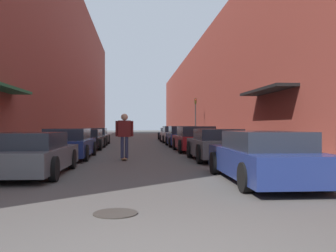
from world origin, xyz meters
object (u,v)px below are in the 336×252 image
Objects in this scene: parked_car_right_1 at (217,145)px; skateboarder at (124,131)px; parked_car_left_3 at (95,137)px; parked_car_right_4 at (173,135)px; parked_car_left_0 at (30,154)px; parked_car_left_2 at (86,139)px; parked_car_left_1 at (69,144)px; parked_car_right_0 at (263,157)px; parked_car_right_2 at (195,139)px; manhole_cover at (115,213)px; parked_car_right_3 at (181,137)px; traffic_light at (195,115)px; parked_car_right_5 at (169,134)px.

skateboarder is at bearing 172.26° from parked_car_right_1.
parked_car_left_3 is 0.97× the size of parked_car_right_4.
parked_car_left_2 is at bearing 89.56° from parked_car_left_0.
parked_car_left_1 reaches higher than parked_car_right_0.
manhole_cover is at bearing -104.22° from parked_car_right_2.
skateboarder reaches higher than parked_car_right_1.
parked_car_left_1 is 6.72× the size of manhole_cover.
skateboarder reaches higher than parked_car_left_1.
parked_car_right_3 is at bearing 23.24° from parked_car_left_2.
parked_car_right_3 is 1.16× the size of traffic_light.
traffic_light reaches higher than parked_car_right_3.
parked_car_left_0 reaches higher than manhole_cover.
parked_car_right_1 is at bearing -90.13° from parked_car_right_5.
parked_car_left_3 is at bearing 101.50° from skateboarder.
parked_car_left_1 is at bearing 166.97° from parked_car_right_1.
parked_car_right_5 is at bearing 72.72° from parked_car_left_1.
parked_car_right_3 is at bearing 70.07° from skateboarder.
parked_car_right_2 is at bearing 90.45° from parked_car_right_1.
parked_car_left_2 is at bearing 98.85° from manhole_cover.
traffic_light reaches higher than parked_car_right_1.
parked_car_left_3 is 12.31m from skateboarder.
parked_car_right_5 is 2.37× the size of skateboarder.
skateboarder is 0.52× the size of traffic_light.
parked_car_left_0 is 1.24× the size of traffic_light.
parked_car_left_1 is 1.16× the size of parked_car_left_3.
skateboarder is (2.52, 4.38, 0.57)m from parked_car_left_0.
traffic_light is (1.95, 11.76, 1.67)m from parked_car_right_2.
parked_car_right_5 is at bearing 65.20° from parked_car_left_2.
parked_car_right_2 is at bearing -90.32° from parked_car_right_5.
traffic_light is (1.86, -4.00, 1.74)m from parked_car_right_5.
parked_car_right_4 is (-0.13, 15.69, 0.02)m from parked_car_right_1.
manhole_cover is at bearing -89.29° from skateboarder.
parked_car_left_3 is (-0.10, 11.15, -0.02)m from parked_car_left_1.
manhole_cover is at bearing -97.97° from parked_car_right_4.
parked_car_right_3 is at bearing -90.31° from parked_car_right_4.
parked_car_left_1 is 1.13× the size of parked_car_right_3.
parked_car_right_2 is 12.04m from traffic_light.
parked_car_left_3 reaches higher than parked_car_right_5.
parked_car_right_1 is (6.02, -1.39, 0.01)m from parked_car_left_1.
parked_car_right_3 is at bearing -91.13° from parked_car_right_5.
parked_car_right_2 is 5.91m from skateboarder.
skateboarder reaches higher than parked_car_right_2.
parked_car_left_3 is at bearing 115.99° from parked_car_right_1.
parked_car_right_4 reaches higher than parked_car_left_2.
parked_car_left_0 is 1.07× the size of parked_car_right_3.
parked_car_left_1 is 15.46m from parked_car_right_4.
parked_car_right_4 is at bearing 90.10° from parked_car_right_0.
parked_car_right_3 is at bearing 90.93° from parked_car_right_1.
parked_car_right_4 reaches higher than parked_car_right_0.
parked_car_right_0 is (6.00, -13.28, 0.03)m from parked_car_left_2.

